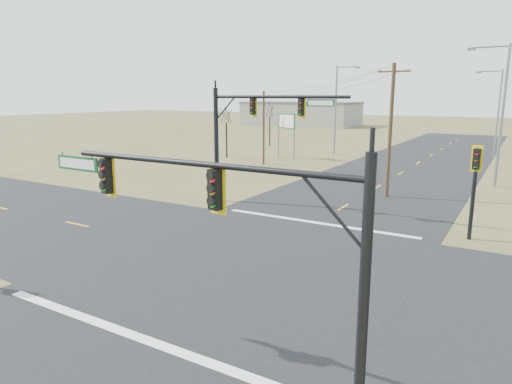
# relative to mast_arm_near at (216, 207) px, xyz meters

# --- Properties ---
(ground) EXTENTS (320.00, 320.00, 0.00)m
(ground) POSITION_rel_mast_arm_near_xyz_m (-3.51, 7.50, -4.61)
(ground) COLOR brown
(ground) RESTS_ON ground
(road_ew) EXTENTS (160.00, 14.00, 0.02)m
(road_ew) POSITION_rel_mast_arm_near_xyz_m (-3.51, 7.50, -4.60)
(road_ew) COLOR black
(road_ew) RESTS_ON ground
(road_ns) EXTENTS (14.00, 160.00, 0.02)m
(road_ns) POSITION_rel_mast_arm_near_xyz_m (-3.51, 7.50, -4.60)
(road_ns) COLOR black
(road_ns) RESTS_ON ground
(stop_bar_near) EXTENTS (12.00, 0.40, 0.01)m
(stop_bar_near) POSITION_rel_mast_arm_near_xyz_m (-3.51, 0.00, -4.58)
(stop_bar_near) COLOR silver
(stop_bar_near) RESTS_ON road_ns
(stop_bar_far) EXTENTS (12.00, 0.40, 0.01)m
(stop_bar_far) POSITION_rel_mast_arm_near_xyz_m (-3.51, 15.00, -4.58)
(stop_bar_far) COLOR silver
(stop_bar_far) RESTS_ON road_ns
(mast_arm_near) EXTENTS (10.33, 0.50, 6.31)m
(mast_arm_near) POSITION_rel_mast_arm_near_xyz_m (0.00, 0.00, 0.00)
(mast_arm_near) COLOR black
(mast_arm_near) RESTS_ON ground
(mast_arm_far) EXTENTS (9.81, 0.48, 7.95)m
(mast_arm_far) POSITION_rel_mast_arm_near_xyz_m (-9.26, 16.84, 1.08)
(mast_arm_far) COLOR black
(mast_arm_far) RESTS_ON ground
(pedestal_signal_ne) EXTENTS (0.60, 0.54, 5.00)m
(pedestal_signal_ne) POSITION_rel_mast_arm_near_xyz_m (4.63, 16.16, -1.06)
(pedestal_signal_ne) COLOR black
(pedestal_signal_ne) RESTS_ON ground
(utility_pole_near) EXTENTS (2.37, 0.31, 9.70)m
(utility_pole_near) POSITION_rel_mast_arm_near_xyz_m (-1.90, 24.33, 0.42)
(utility_pole_near) COLOR #4B3720
(utility_pole_near) RESTS_ON ground
(utility_pole_far) EXTENTS (1.93, 0.40, 7.92)m
(utility_pole_far) POSITION_rel_mast_arm_near_xyz_m (-17.92, 33.78, -0.44)
(utility_pole_far) COLOR #4B3720
(utility_pole_far) RESTS_ON ground
(highway_sign) EXTENTS (2.65, 1.15, 5.32)m
(highway_sign) POSITION_rel_mast_arm_near_xyz_m (-18.17, 39.73, -0.80)
(highway_sign) COLOR slate
(highway_sign) RESTS_ON ground
(streetlight_a) EXTENTS (3.19, 0.39, 11.43)m
(streetlight_a) POSITION_rel_mast_arm_near_xyz_m (4.56, 32.83, 1.81)
(streetlight_a) COLOR slate
(streetlight_a) RESTS_ON ground
(streetlight_b) EXTENTS (2.92, 0.44, 10.43)m
(streetlight_b) POSITION_rel_mast_arm_near_xyz_m (3.21, 52.58, 1.24)
(streetlight_b) COLOR slate
(streetlight_b) RESTS_ON ground
(streetlight_c) EXTENTS (3.10, 0.49, 11.07)m
(streetlight_c) POSITION_rel_mast_arm_near_xyz_m (-14.37, 46.39, 1.61)
(streetlight_c) COLOR slate
(streetlight_c) RESTS_ON ground
(bare_tree_a) EXTENTS (2.97, 2.97, 6.66)m
(bare_tree_a) POSITION_rel_mast_arm_near_xyz_m (-24.60, 36.40, 0.66)
(bare_tree_a) COLOR black
(bare_tree_a) RESTS_ON ground
(bare_tree_b) EXTENTS (2.67, 2.67, 6.75)m
(bare_tree_b) POSITION_rel_mast_arm_near_xyz_m (-26.53, 50.66, 0.79)
(bare_tree_b) COLOR black
(bare_tree_b) RESTS_ON ground
(warehouse_left) EXTENTS (28.00, 14.00, 5.50)m
(warehouse_left) POSITION_rel_mast_arm_near_xyz_m (-43.51, 97.50, -1.86)
(warehouse_left) COLOR gray
(warehouse_left) RESTS_ON ground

